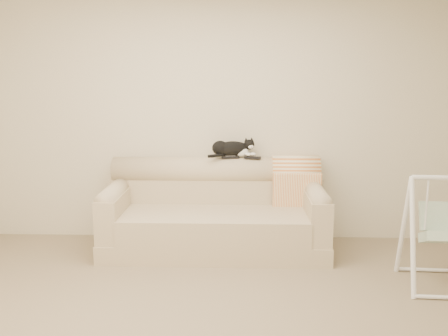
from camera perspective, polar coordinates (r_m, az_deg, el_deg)
name	(u,v)px	position (r m, az deg, el deg)	size (l,w,h in m)	color
ground_plane	(208,326)	(3.68, -1.79, -17.57)	(5.00, 5.00, 0.00)	#7E6E55
room_shell	(207,108)	(3.26, -1.94, 6.87)	(5.04, 4.04, 2.60)	beige
sofa	(215,215)	(5.06, -1.00, -5.38)	(2.20, 0.93, 0.90)	#B7AD90
remote_a	(230,157)	(5.15, 0.74, 1.28)	(0.19, 0.08, 0.03)	black
remote_b	(253,158)	(5.13, 3.30, 1.21)	(0.18, 0.07, 0.02)	black
tuxedo_cat	(232,148)	(5.15, 0.92, 2.25)	(0.50, 0.30, 0.20)	black
throw_blanket	(296,175)	(5.22, 8.18, -0.77)	(0.49, 0.38, 0.58)	orange
baby_swing	(441,231)	(4.52, 23.56, -6.63)	(0.61, 0.65, 0.95)	white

